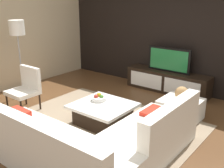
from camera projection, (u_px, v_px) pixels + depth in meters
ground_plane at (104, 127)px, 4.82m from camera, size 14.00×14.00×0.00m
feature_wall_back at (177, 32)px, 6.40m from camera, size 6.40×0.12×2.80m
side_wall_left at (5, 32)px, 6.41m from camera, size 0.12×5.20×2.80m
area_rug at (100, 125)px, 4.88m from camera, size 3.35×2.56×0.01m
media_console at (167, 81)px, 6.54m from camera, size 2.03×0.47×0.50m
television at (169, 60)px, 6.37m from camera, size 1.06×0.06×0.57m
sectional_couch at (92, 143)px, 3.77m from camera, size 2.45×2.36×0.82m
coffee_table at (103, 114)px, 4.90m from camera, size 1.01×0.95×0.38m
accent_chair_near at (26, 86)px, 5.46m from camera, size 0.56×0.52×0.87m
floor_lamp at (17, 32)px, 5.90m from camera, size 0.33×0.33×1.72m
ottoman at (180, 110)px, 5.06m from camera, size 0.70×0.70×0.40m
fruit_bowl at (99, 98)px, 5.01m from camera, size 0.28×0.28×0.13m
decorative_ball at (182, 93)px, 4.96m from camera, size 0.25×0.25×0.25m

